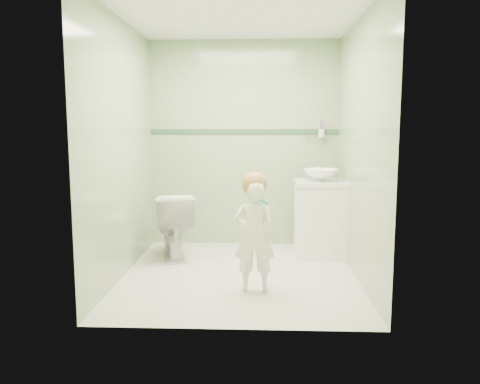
{
  "coord_description": "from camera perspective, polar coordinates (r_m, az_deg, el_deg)",
  "views": [
    {
      "loc": [
        0.19,
        -4.46,
        1.42
      ],
      "look_at": [
        0.0,
        0.15,
        0.78
      ],
      "focal_mm": 36.12,
      "sensor_mm": 36.0,
      "label": 1
    }
  ],
  "objects": [
    {
      "name": "toddler",
      "position": [
        4.12,
        1.69,
        -5.29
      ],
      "size": [
        0.35,
        0.23,
        0.96
      ],
      "primitive_type": "imported",
      "rotation": [
        0.0,
        0.0,
        3.13
      ],
      "color": "white",
      "rests_on": "ground"
    },
    {
      "name": "basin",
      "position": [
        5.23,
        9.5,
        2.01
      ],
      "size": [
        0.37,
        0.37,
        0.13
      ],
      "primitive_type": "imported",
      "color": "white",
      "rests_on": "counter"
    },
    {
      "name": "cup_holder",
      "position": [
        5.69,
        9.53,
        6.86
      ],
      "size": [
        0.26,
        0.07,
        0.21
      ],
      "color": "silver",
      "rests_on": "room_shell"
    },
    {
      "name": "trim_stripe",
      "position": [
        5.7,
        0.46,
        7.18
      ],
      "size": [
        2.2,
        0.02,
        0.05
      ],
      "primitive_type": "cube",
      "color": "#305539",
      "rests_on": "room_shell"
    },
    {
      "name": "ground",
      "position": [
        4.68,
        -0.08,
        -9.75
      ],
      "size": [
        2.5,
        2.5,
        0.0
      ],
      "primitive_type": "plane",
      "color": "beige",
      "rests_on": "ground"
    },
    {
      "name": "vanity",
      "position": [
        5.3,
        9.38,
        -3.31
      ],
      "size": [
        0.52,
        0.5,
        0.8
      ],
      "primitive_type": "cube",
      "color": "white",
      "rests_on": "ground"
    },
    {
      "name": "hair_cap",
      "position": [
        4.07,
        1.72,
        0.89
      ],
      "size": [
        0.21,
        0.21,
        0.21
      ],
      "primitive_type": "sphere",
      "color": "#AF733F",
      "rests_on": "toddler"
    },
    {
      "name": "faucet",
      "position": [
        5.4,
        9.28,
        3.05
      ],
      "size": [
        0.03,
        0.13,
        0.18
      ],
      "color": "silver",
      "rests_on": "counter"
    },
    {
      "name": "room_shell",
      "position": [
        4.47,
        -0.08,
        5.08
      ],
      "size": [
        2.5,
        2.54,
        2.4
      ],
      "color": "#80A273",
      "rests_on": "ground"
    },
    {
      "name": "teal_toothbrush",
      "position": [
        3.94,
        2.74,
        -1.13
      ],
      "size": [
        0.11,
        0.13,
        0.08
      ],
      "color": "#038A68",
      "rests_on": "toddler"
    },
    {
      "name": "toilet",
      "position": [
        5.25,
        -7.91,
        -3.88
      ],
      "size": [
        0.57,
        0.78,
        0.71
      ],
      "primitive_type": "imported",
      "rotation": [
        0.0,
        0.0,
        3.41
      ],
      "color": "white",
      "rests_on": "ground"
    },
    {
      "name": "counter",
      "position": [
        5.24,
        9.48,
        1.09
      ],
      "size": [
        0.54,
        0.52,
        0.04
      ],
      "primitive_type": "cube",
      "color": "white",
      "rests_on": "vanity"
    }
  ]
}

